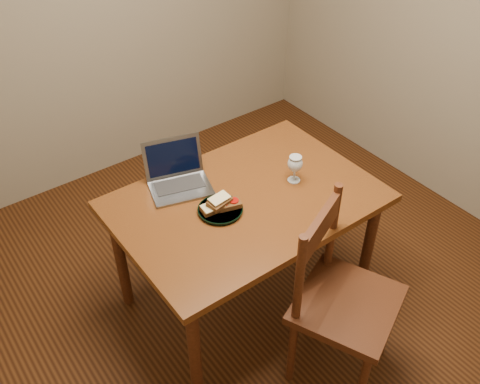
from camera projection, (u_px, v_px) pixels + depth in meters
floor at (253, 284)px, 3.22m from camera, size 3.20×3.20×0.02m
right_wall at (472, 11)px, 3.14m from camera, size 0.02×3.20×2.60m
table at (246, 211)px, 2.73m from camera, size 1.30×0.90×0.74m
chair at (343, 293)px, 2.46m from camera, size 0.61×0.60×0.50m
plate at (220, 210)px, 2.59m from camera, size 0.22×0.22×0.02m
sandwich_cheese at (213, 208)px, 2.57m from camera, size 0.12×0.08×0.03m
sandwich_tomato at (229, 203)px, 2.59m from camera, size 0.13×0.10×0.04m
sandwich_top at (219, 201)px, 2.56m from camera, size 0.13×0.09×0.04m
milk_glass at (295, 169)px, 2.74m from camera, size 0.08×0.08×0.15m
laptop at (177, 174)px, 2.74m from camera, size 0.37×0.35×0.22m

